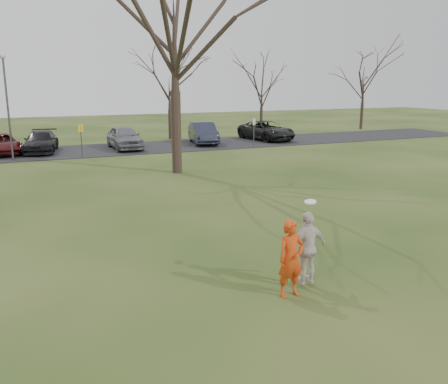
{
  "coord_description": "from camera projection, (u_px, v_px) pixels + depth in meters",
  "views": [
    {
      "loc": [
        -5.37,
        -8.6,
        4.72
      ],
      "look_at": [
        0.0,
        4.0,
        1.5
      ],
      "focal_mm": 38.06,
      "sensor_mm": 36.0,
      "label": 1
    }
  ],
  "objects": [
    {
      "name": "parking_strip",
      "position": [
        107.0,
        150.0,
        33.22
      ],
      "size": [
        62.0,
        6.5,
        0.04
      ],
      "primitive_type": "cube",
      "color": "black",
      "rests_on": "ground"
    },
    {
      "name": "car_6",
      "position": [
        266.0,
        130.0,
        38.42
      ],
      "size": [
        3.28,
        5.74,
        1.51
      ],
      "primitive_type": "imported",
      "rotation": [
        0.0,
        0.0,
        0.15
      ],
      "color": "black",
      "rests_on": "parking_strip"
    },
    {
      "name": "ground",
      "position": [
        293.0,
        293.0,
        10.83
      ],
      "size": [
        120.0,
        120.0,
        0.0
      ],
      "primitive_type": "plane",
      "color": "#1E380F",
      "rests_on": "ground"
    },
    {
      "name": "lamp_post",
      "position": [
        6.0,
        94.0,
        27.79
      ],
      "size": [
        0.34,
        0.34,
        6.27
      ],
      "color": "#47474C",
      "rests_on": "ground"
    },
    {
      "name": "car_5",
      "position": [
        203.0,
        133.0,
        36.18
      ],
      "size": [
        2.53,
        5.05,
        1.59
      ],
      "primitive_type": "imported",
      "rotation": [
        0.0,
        0.0,
        -0.18
      ],
      "color": "#272A3B",
      "rests_on": "parking_strip"
    },
    {
      "name": "sign_white",
      "position": [
        254.0,
        127.0,
        34.02
      ],
      "size": [
        0.35,
        0.35,
        2.08
      ],
      "color": "#47474C",
      "rests_on": "ground"
    },
    {
      "name": "sign_yellow",
      "position": [
        81.0,
        135.0,
        29.44
      ],
      "size": [
        0.35,
        0.35,
        2.08
      ],
      "color": "#47474C",
      "rests_on": "ground"
    },
    {
      "name": "small_tree_row",
      "position": [
        148.0,
        91.0,
        38.54
      ],
      "size": [
        55.0,
        5.9,
        8.5
      ],
      "color": "#352821",
      "rests_on": "ground"
    },
    {
      "name": "catching_play",
      "position": [
        308.0,
        248.0,
        10.94
      ],
      "size": [
        1.05,
        0.53,
        1.98
      ],
      "color": "beige",
      "rests_on": "ground"
    },
    {
      "name": "car_3",
      "position": [
        41.0,
        142.0,
        31.82
      ],
      "size": [
        2.72,
        5.06,
        1.39
      ],
      "primitive_type": "imported",
      "rotation": [
        0.0,
        0.0,
        -0.17
      ],
      "color": "black",
      "rests_on": "parking_strip"
    },
    {
      "name": "big_tree",
      "position": [
        174.0,
        33.0,
        23.43
      ],
      "size": [
        9.0,
        9.0,
        14.0
      ],
      "primitive_type": null,
      "color": "#352821",
      "rests_on": "ground"
    },
    {
      "name": "car_2",
      "position": [
        1.0,
        144.0,
        31.05
      ],
      "size": [
        2.94,
        4.98,
        1.3
      ],
      "primitive_type": "imported",
      "rotation": [
        0.0,
        0.0,
        0.18
      ],
      "color": "#4F1215",
      "rests_on": "parking_strip"
    },
    {
      "name": "player_defender",
      "position": [
        291.0,
        259.0,
        10.49
      ],
      "size": [
        0.66,
        0.45,
        1.76
      ],
      "primitive_type": "imported",
      "rotation": [
        0.0,
        0.0,
        0.04
      ],
      "color": "red",
      "rests_on": "ground"
    },
    {
      "name": "car_4",
      "position": [
        124.0,
        137.0,
        33.38
      ],
      "size": [
        2.03,
        4.77,
        1.61
      ],
      "primitive_type": "imported",
      "rotation": [
        0.0,
        0.0,
        0.03
      ],
      "color": "slate",
      "rests_on": "parking_strip"
    }
  ]
}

